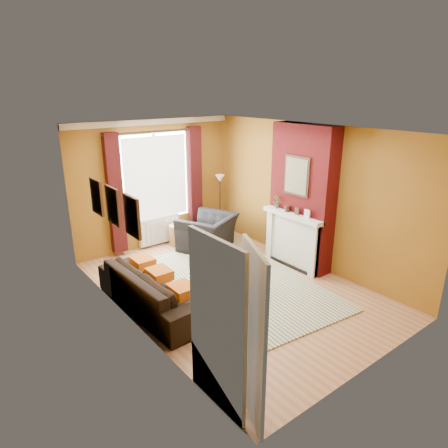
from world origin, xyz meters
The scene contains 12 objects.
ground centered at (0.00, 0.00, 0.00)m, with size 5.50×5.50×0.00m, color #926342.
room_walls centered at (0.63, 0.27, 1.38)m, with size 3.82×5.54×2.83m.
striped_rug centered at (0.00, 0.11, 0.01)m, with size 3.12×4.07×0.02m.
sofa centered at (-1.42, 0.25, 0.34)m, with size 2.32×0.91×0.68m, color black.
armchair centered at (0.73, 1.78, 0.38)m, with size 1.17×1.02×0.76m, color black.
coffee_table centered at (0.09, 0.45, 0.33)m, with size 0.56×1.12×0.37m.
wicker_stool centered at (0.32, 2.40, 0.24)m, with size 0.48×0.48×0.47m.
floor_lamp centered at (1.51, 2.36, 1.16)m, with size 0.23×0.23×1.48m.
book_a centered at (0.01, 0.09, 0.39)m, with size 0.19×0.25×0.02m, color #999999.
book_b centered at (0.06, 0.68, 0.38)m, with size 0.21×0.29×0.02m, color #999999.
mug centered at (0.20, 0.35, 0.42)m, with size 0.10×0.10×0.09m, color #999999.
tv_remote centered at (-0.04, 0.46, 0.39)m, with size 0.11×0.17×0.02m.
Camera 1 is at (-4.05, -5.00, 3.44)m, focal length 32.00 mm.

